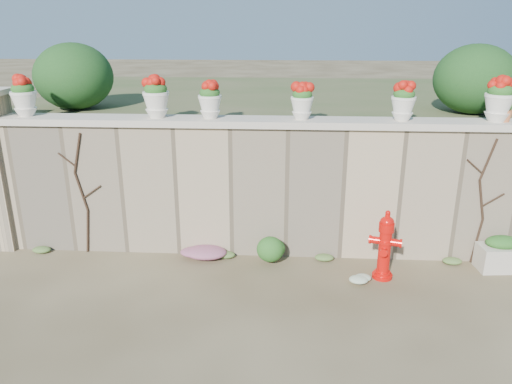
# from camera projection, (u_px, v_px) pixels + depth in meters

# --- Properties ---
(ground) EXTENTS (80.00, 80.00, 0.00)m
(ground) POSITION_uv_depth(u_px,v_px,m) (252.00, 313.00, 6.20)
(ground) COLOR #493B24
(ground) RESTS_ON ground
(stone_wall) EXTENTS (8.00, 0.40, 2.00)m
(stone_wall) POSITION_uv_depth(u_px,v_px,m) (260.00, 190.00, 7.57)
(stone_wall) COLOR tan
(stone_wall) RESTS_ON ground
(wall_cap) EXTENTS (8.10, 0.52, 0.10)m
(wall_cap) POSITION_uv_depth(u_px,v_px,m) (260.00, 122.00, 7.23)
(wall_cap) COLOR beige
(wall_cap) RESTS_ON stone_wall
(raised_fill) EXTENTS (9.00, 6.00, 2.00)m
(raised_fill) POSITION_uv_depth(u_px,v_px,m) (268.00, 141.00, 10.59)
(raised_fill) COLOR #384C23
(raised_fill) RESTS_ON ground
(back_shrub_left) EXTENTS (1.30, 1.30, 1.10)m
(back_shrub_left) POSITION_uv_depth(u_px,v_px,m) (74.00, 76.00, 8.38)
(back_shrub_left) COLOR #143814
(back_shrub_left) RESTS_ON raised_fill
(back_shrub_right) EXTENTS (1.30, 1.30, 1.10)m
(back_shrub_right) POSITION_uv_depth(u_px,v_px,m) (475.00, 79.00, 8.00)
(back_shrub_right) COLOR #143814
(back_shrub_right) RESTS_ON raised_fill
(vine_left) EXTENTS (0.60, 0.04, 1.91)m
(vine_left) POSITION_uv_depth(u_px,v_px,m) (82.00, 192.00, 7.52)
(vine_left) COLOR black
(vine_left) RESTS_ON ground
(vine_right) EXTENTS (0.60, 0.04, 1.91)m
(vine_right) POSITION_uv_depth(u_px,v_px,m) (482.00, 200.00, 7.18)
(vine_right) COLOR black
(vine_right) RESTS_ON ground
(fire_hydrant) EXTENTS (0.44, 0.31, 1.00)m
(fire_hydrant) POSITION_uv_depth(u_px,v_px,m) (385.00, 245.00, 6.90)
(fire_hydrant) COLOR red
(fire_hydrant) RESTS_ON ground
(planter_box) EXTENTS (0.66, 0.43, 0.53)m
(planter_box) POSITION_uv_depth(u_px,v_px,m) (501.00, 254.00, 7.22)
(planter_box) COLOR beige
(planter_box) RESTS_ON ground
(green_shrub) EXTENTS (0.56, 0.50, 0.53)m
(green_shrub) POSITION_uv_depth(u_px,v_px,m) (275.00, 248.00, 7.37)
(green_shrub) COLOR #1E5119
(green_shrub) RESTS_ON ground
(magenta_clump) EXTENTS (0.86, 0.57, 0.23)m
(magenta_clump) POSITION_uv_depth(u_px,v_px,m) (206.00, 252.00, 7.57)
(magenta_clump) COLOR #D02998
(magenta_clump) RESTS_ON ground
(white_flowers) EXTENTS (0.45, 0.36, 0.16)m
(white_flowers) POSITION_uv_depth(u_px,v_px,m) (359.00, 278.00, 6.89)
(white_flowers) COLOR white
(white_flowers) RESTS_ON ground
(urn_pot_0) EXTENTS (0.37, 0.37, 0.58)m
(urn_pot_0) POSITION_uv_depth(u_px,v_px,m) (24.00, 96.00, 7.31)
(urn_pot_0) COLOR silver
(urn_pot_0) RESTS_ON wall_cap
(urn_pot_1) EXTENTS (0.38, 0.38, 0.60)m
(urn_pot_1) POSITION_uv_depth(u_px,v_px,m) (156.00, 97.00, 7.20)
(urn_pot_1) COLOR silver
(urn_pot_1) RESTS_ON wall_cap
(urn_pot_2) EXTENTS (0.34, 0.34, 0.53)m
(urn_pot_2) POSITION_uv_depth(u_px,v_px,m) (210.00, 100.00, 7.16)
(urn_pot_2) COLOR silver
(urn_pot_2) RESTS_ON wall_cap
(urn_pot_3) EXTENTS (0.33, 0.33, 0.51)m
(urn_pot_3) POSITION_uv_depth(u_px,v_px,m) (302.00, 102.00, 7.09)
(urn_pot_3) COLOR silver
(urn_pot_3) RESTS_ON wall_cap
(urn_pot_4) EXTENTS (0.34, 0.34, 0.54)m
(urn_pot_4) POSITION_uv_depth(u_px,v_px,m) (403.00, 102.00, 7.01)
(urn_pot_4) COLOR silver
(urn_pot_4) RESTS_ON wall_cap
(urn_pot_5) EXTENTS (0.39, 0.39, 0.62)m
(urn_pot_5) POSITION_uv_depth(u_px,v_px,m) (499.00, 100.00, 6.92)
(urn_pot_5) COLOR silver
(urn_pot_5) RESTS_ON wall_cap
(terracotta_pot) EXTENTS (0.22, 0.22, 0.26)m
(terracotta_pot) POSITION_uv_depth(u_px,v_px,m) (504.00, 113.00, 6.97)
(terracotta_pot) COLOR #BF673A
(terracotta_pot) RESTS_ON wall_cap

